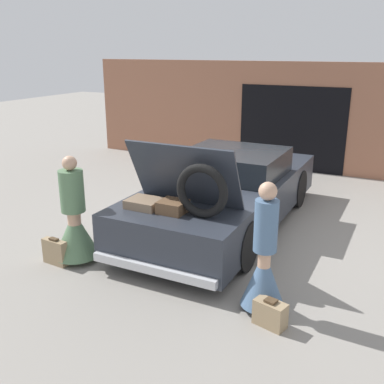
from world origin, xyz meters
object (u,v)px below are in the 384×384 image
Objects in this scene: person_right at (264,266)px; car at (227,192)px; person_left at (75,225)px; suitcase_beside_left_person at (55,252)px; suitcase_beside_right_person at (270,314)px.

car is at bearing 16.42° from person_right.
suitcase_beside_left_person is at bearing -31.63° from person_left.
car is 12.53× the size of suitcase_beside_right_person.
car reaches higher than suitcase_beside_left_person.
person_right reaches higher than person_left.
car is 12.20× the size of suitcase_beside_left_person.
suitcase_beside_left_person is 1.03× the size of suitcase_beside_right_person.
person_left is at bearing 73.89° from person_right.
suitcase_beside_left_person is at bearing -122.49° from car.
person_left reaches higher than suitcase_beside_right_person.
car is 3.18× the size of person_left.
person_left is at bearing 173.68° from suitcase_beside_right_person.
suitcase_beside_right_person is at bearing -1.54° from suitcase_beside_left_person.
person_left is at bearing 53.51° from suitcase_beside_left_person.
person_right is (2.98, -0.07, 0.02)m from person_left.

